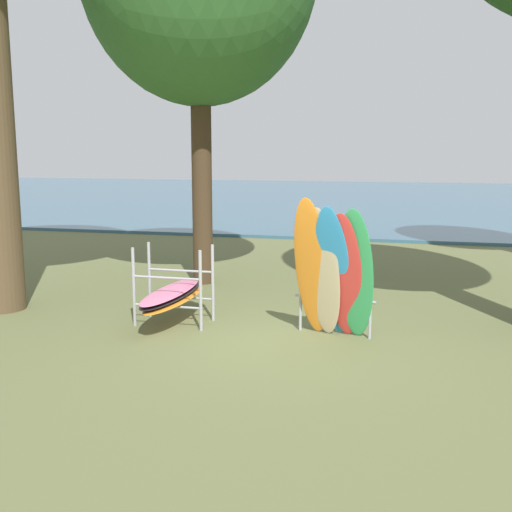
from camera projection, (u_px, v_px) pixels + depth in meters
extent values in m
plane|color=#60663D|center=(281.00, 343.00, 8.85)|extent=(80.00, 80.00, 0.00)
cube|color=#38607A|center=(380.00, 197.00, 36.02)|extent=(80.00, 36.00, 0.10)
cylinder|color=#42301E|center=(202.00, 167.00, 12.52)|extent=(0.41, 0.41, 4.80)
ellipsoid|color=orange|center=(312.00, 267.00, 8.97)|extent=(0.64, 0.75, 2.09)
ellipsoid|color=#C6B289|center=(323.00, 273.00, 8.93)|extent=(0.65, 0.69, 1.95)
ellipsoid|color=#2D8ED1|center=(333.00, 272.00, 8.88)|extent=(0.66, 0.84, 1.99)
ellipsoid|color=red|center=(344.00, 276.00, 8.83)|extent=(0.61, 0.72, 1.89)
ellipsoid|color=#339E56|center=(355.00, 275.00, 8.78)|extent=(0.60, 0.66, 1.96)
cylinder|color=#9EA0A5|center=(300.00, 313.00, 9.45)|extent=(0.04, 0.04, 0.55)
cylinder|color=#9EA0A5|center=(370.00, 321.00, 9.01)|extent=(0.04, 0.04, 0.55)
cylinder|color=#9EA0A5|center=(335.00, 299.00, 9.18)|extent=(1.23, 0.26, 0.04)
cylinder|color=#9EA0A5|center=(134.00, 287.00, 9.62)|extent=(0.05, 0.05, 1.25)
cylinder|color=#9EA0A5|center=(201.00, 291.00, 9.36)|extent=(0.05, 0.05, 1.25)
cylinder|color=#9EA0A5|center=(149.00, 279.00, 10.20)|extent=(0.05, 0.05, 1.25)
cylinder|color=#9EA0A5|center=(213.00, 283.00, 9.93)|extent=(0.05, 0.05, 1.25)
cylinder|color=#9EA0A5|center=(167.00, 306.00, 9.54)|extent=(1.10, 0.04, 0.04)
cylinder|color=#9EA0A5|center=(166.00, 278.00, 9.46)|extent=(1.10, 0.04, 0.04)
cylinder|color=#9EA0A5|center=(181.00, 297.00, 10.11)|extent=(1.10, 0.04, 0.04)
cylinder|color=#9EA0A5|center=(180.00, 271.00, 10.04)|extent=(1.10, 0.04, 0.04)
ellipsoid|color=orange|center=(175.00, 299.00, 9.81)|extent=(0.57, 2.12, 0.06)
ellipsoid|color=black|center=(171.00, 295.00, 9.82)|extent=(0.56, 2.11, 0.06)
ellipsoid|color=pink|center=(171.00, 291.00, 9.81)|extent=(0.52, 2.11, 0.06)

